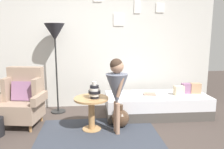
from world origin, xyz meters
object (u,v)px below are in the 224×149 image
daybed (156,105)px  vase_striped (94,91)px  book_on_daybed (150,94)px  demijohn_near (120,118)px  person_child (117,86)px  armchair (23,99)px  floor_lamp (55,36)px  side_table (91,107)px

daybed → vase_striped: 1.38m
daybed → book_on_daybed: (-0.13, 0.01, 0.22)m
daybed → demijohn_near: 0.90m
daybed → person_child: size_ratio=1.63×
armchair → demijohn_near: 1.67m
daybed → demijohn_near: bearing=-147.9°
person_child → demijohn_near: 0.65m
book_on_daybed → floor_lamp: bearing=168.7°
floor_lamp → book_on_daybed: 2.09m
person_child → book_on_daybed: person_child is taller
side_table → daybed: bearing=23.6°
daybed → demijohn_near: (-0.76, -0.48, -0.05)m
floor_lamp → person_child: floor_lamp is taller
person_child → book_on_daybed: bearing=45.0°
daybed → book_on_daybed: size_ratio=8.68×
floor_lamp → book_on_daybed: bearing=-11.3°
armchair → floor_lamp: (0.49, 0.56, 1.05)m
person_child → armchair: bearing=161.8°
armchair → vase_striped: size_ratio=3.63×
floor_lamp → demijohn_near: bearing=-36.5°
daybed → vase_striped: vase_striped is taller
daybed → side_table: side_table is taller
demijohn_near → floor_lamp: bearing=143.5°
armchair → side_table: armchair is taller
daybed → person_child: person_child is taller
armchair → daybed: (2.38, 0.20, -0.24)m
person_child → daybed: bearing=39.7°
floor_lamp → demijohn_near: (1.13, -0.83, -1.34)m
armchair → person_child: (1.53, -0.51, 0.31)m
armchair → person_child: size_ratio=0.83×
vase_striped → armchair: bearing=162.8°
daybed → vase_striped: (-1.18, -0.57, 0.44)m
person_child → book_on_daybed: size_ratio=5.32×
floor_lamp → book_on_daybed: size_ratio=7.82×
side_table → book_on_daybed: bearing=26.5°
book_on_daybed → armchair: bearing=-174.7°
floor_lamp → book_on_daybed: floor_lamp is taller
vase_striped → side_table: bearing=149.8°
side_table → person_child: bearing=-23.1°
vase_striped → demijohn_near: vase_striped is taller
person_child → book_on_daybed: (0.71, 0.71, -0.34)m
armchair → vase_striped: 1.27m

